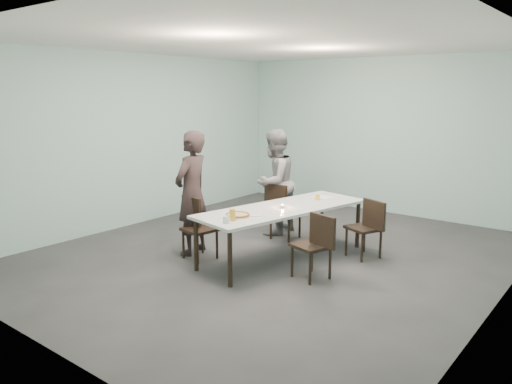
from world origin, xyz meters
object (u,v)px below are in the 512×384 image
Objects in this scene: chair_far_left at (281,207)px; pizza at (238,215)px; chair_near_left at (196,223)px; amber_tumbler at (317,197)px; tealight at (282,206)px; chair_far_right at (368,224)px; diner_far at (274,182)px; table at (283,211)px; chair_near_right at (316,242)px; water_tumbler at (226,220)px; side_plate at (256,215)px; beer_glass at (233,215)px; diner_near at (192,193)px.

chair_far_left reaches higher than pizza.
chair_near_left reaches higher than amber_tumbler.
chair_near_left is 15.54× the size of tealight.
diner_far is (-1.83, 0.25, 0.37)m from chair_far_right.
table is at bearing 115.69° from tealight.
amber_tumbler reaches higher than pizza.
table is at bearing -12.50° from chair_near_right.
chair_near_left is at bearing 174.50° from pizza.
tealight is (0.63, -0.87, 0.27)m from chair_far_left.
pizza is at bearing 36.57° from chair_near_right.
water_tumbler is (-0.05, -1.15, 0.10)m from table.
pizza reaches higher than side_plate.
chair_far_left is 1.60m from side_plate.
chair_far_right is 2.15m from water_tumbler.
side_plate is (0.00, -0.61, 0.06)m from table.
chair_far_left is 0.50× the size of diner_far.
amber_tumbler reaches higher than side_plate.
table is 3.14× the size of chair_far_left.
beer_glass reaches higher than side_plate.
diner_near reaches higher than chair_far_left.
side_plate is 0.40m from beer_glass.
amber_tumbler is (0.28, 1.52, 0.02)m from pizza.
pizza is at bearing 76.37° from chair_far_right.
pizza is (0.46, -1.64, 0.27)m from chair_far_left.
chair_far_left is at bearing 170.61° from amber_tumbler.
beer_glass is at bearing -99.40° from side_plate.
chair_near_right is 1.36m from amber_tumbler.
chair_far_right is 1.24m from tealight.
tealight is at bearing 39.26° from diner_far.
chair_near_right is at bearing -26.72° from tealight.
beer_glass reaches higher than chair_near_left.
amber_tumbler is (0.18, 1.86, -0.01)m from water_tumbler.
tealight is (0.88, -1.02, -0.10)m from diner_far.
chair_near_left is 10.88× the size of amber_tumbler.
chair_near_left is 0.45m from diner_near.
chair_far_right is at bearing 1.20° from amber_tumbler.
tealight is (0.06, 1.12, -0.02)m from water_tumbler.
amber_tumbler is at bearing 73.00° from diner_far.
chair_near_left is 2.43m from chair_far_right.
chair_near_left is 1.75m from diner_far.
diner_far is 19.35× the size of water_tumbler.
amber_tumbler reaches higher than table.
diner_far is at bearing 118.62° from side_plate.
chair_far_left is at bearing 105.98° from water_tumbler.
chair_far_left is at bearing 126.02° from tealight.
chair_near_right is 0.93m from tealight.
beer_glass is at bearing -94.52° from tealight.
chair_far_right is 2.56× the size of pizza.
amber_tumbler is at bearing -12.64° from chair_far_left.
side_plate is 2.00× the size of water_tumbler.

